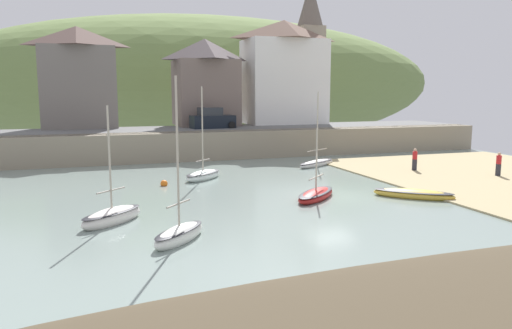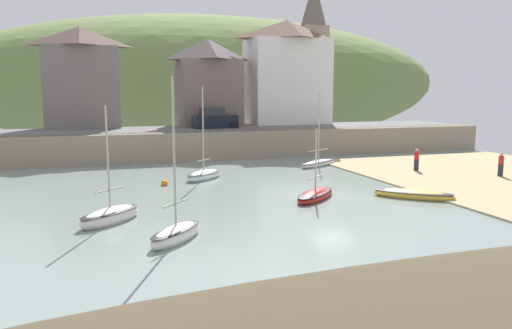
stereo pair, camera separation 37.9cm
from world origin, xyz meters
The scene contains 17 objects.
ground centered at (1.40, -9.56, 0.16)m, with size 48.00×41.00×0.61m.
quay_seawall centered at (0.00, 17.50, 1.36)m, with size 48.00×9.40×2.40m.
hillside_backdrop centered at (4.81, 55.20, 7.22)m, with size 80.00×44.00×20.63m.
waterfront_building_left centered at (-13.65, 25.20, 7.19)m, with size 6.99×4.78×9.41m.
waterfront_building_centre centered at (-1.50, 25.20, 6.82)m, with size 6.30×6.09×8.68m.
waterfront_building_right centered at (7.11, 25.20, 7.91)m, with size 8.59×5.77×10.87m.
church_with_spire centered at (11.93, 29.20, 10.77)m, with size 3.00×3.00×16.23m.
motorboat_with_cabin centered at (-5.77, 7.50, 0.28)m, with size 3.38×3.26×6.33m.
sailboat_far_left centered at (-12.07, -2.12, 0.31)m, with size 3.24×3.11×5.44m.
sailboat_nearest_shore centered at (4.04, 10.42, 0.24)m, with size 4.33×3.19×5.96m.
sailboat_white_hull centered at (-1.22, -0.42, 0.22)m, with size 3.81×3.74×4.00m.
rowboat_small_beached centered at (-9.68, -5.76, 0.31)m, with size 2.82×2.97×6.61m.
fishing_boat_green centered at (4.02, -1.92, 0.20)m, with size 4.09×3.84×0.63m.
parked_car_near_slipway centered at (-1.93, 20.70, 3.20)m, with size 4.25×2.11×1.95m.
person_on_slipway centered at (9.60, 5.58, 0.98)m, with size 0.34×0.34×1.62m.
person_near_water centered at (13.61, 1.79, 0.98)m, with size 0.34×0.34×1.62m.
mooring_buoy centered at (-8.60, 5.98, 0.14)m, with size 0.45×0.45×0.45m.
Camera 1 is at (-12.79, -24.41, 5.85)m, focal length 34.47 mm.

